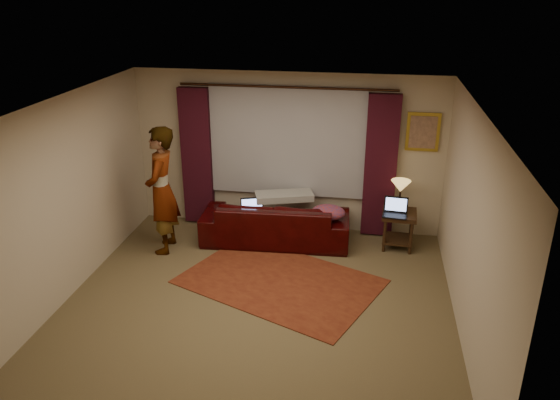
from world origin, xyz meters
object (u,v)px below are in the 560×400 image
object	(u,v)px
tiffany_lamp	(400,195)
person	(162,191)
laptop_sofa	(253,209)
laptop_table	(395,208)
sofa	(276,214)
end_table	(398,230)

from	to	relation	value
tiffany_lamp	person	world-z (taller)	person
laptop_sofa	laptop_table	world-z (taller)	laptop_table
tiffany_lamp	sofa	bearing A→B (deg)	-173.64
sofa	person	xyz separation A→B (m)	(-1.63, -0.57, 0.51)
laptop_table	laptop_sofa	bearing A→B (deg)	-171.25
end_table	tiffany_lamp	bearing A→B (deg)	96.56
laptop_sofa	laptop_table	size ratio (longest dim) A/B	1.01
laptop_sofa	end_table	distance (m)	2.28
laptop_sofa	tiffany_lamp	distance (m)	2.28
end_table	laptop_table	size ratio (longest dim) A/B	1.53
sofa	laptop_sofa	xyz separation A→B (m)	(-0.33, -0.17, 0.13)
tiffany_lamp	person	xyz separation A→B (m)	(-3.54, -0.78, 0.15)
laptop_sofa	person	size ratio (longest dim) A/B	0.20
sofa	tiffany_lamp	distance (m)	1.95
sofa	laptop_table	bearing A→B (deg)	175.76
tiffany_lamp	person	size ratio (longest dim) A/B	0.24
person	end_table	bearing A→B (deg)	94.02
sofa	laptop_table	xyz separation A→B (m)	(1.84, -0.04, 0.26)
sofa	end_table	xyz separation A→B (m)	(1.92, 0.11, -0.17)
laptop_sofa	tiffany_lamp	size ratio (longest dim) A/B	0.82
end_table	laptop_sofa	bearing A→B (deg)	-172.97
end_table	laptop_table	xyz separation A→B (m)	(-0.08, -0.15, 0.43)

